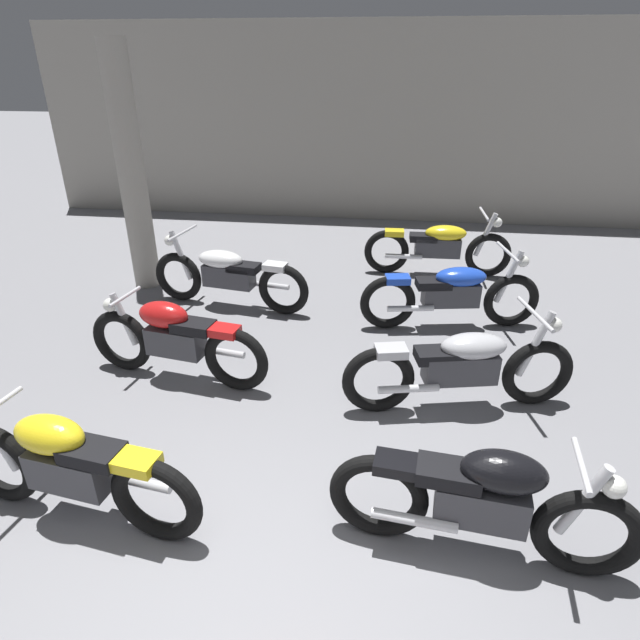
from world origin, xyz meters
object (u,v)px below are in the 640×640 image
at_px(motorcycle_left_row_0, 69,466).
at_px(motorcycle_right_row_0, 483,500).
at_px(motorcycle_left_row_1, 175,339).
at_px(support_pillar, 131,172).
at_px(motorcycle_right_row_2, 452,293).
at_px(motorcycle_left_row_2, 228,274).
at_px(motorcycle_right_row_1, 462,366).
at_px(motorcycle_right_row_3, 439,246).

bearing_deg(motorcycle_left_row_0, motorcycle_right_row_0, 1.42).
relative_size(motorcycle_left_row_0, motorcycle_left_row_1, 1.00).
bearing_deg(motorcycle_right_row_0, support_pillar, 135.02).
bearing_deg(motorcycle_left_row_1, motorcycle_right_row_2, 28.88).
xyz_separation_m(motorcycle_left_row_0, motorcycle_left_row_2, (0.04, 3.62, -0.01)).
height_order(motorcycle_left_row_1, motorcycle_left_row_2, motorcycle_left_row_2).
bearing_deg(motorcycle_left_row_2, motorcycle_left_row_0, -90.56).
xyz_separation_m(motorcycle_right_row_1, motorcycle_right_row_3, (0.00, 3.43, 0.00)).
height_order(motorcycle_left_row_1, motorcycle_right_row_0, same).
bearing_deg(motorcycle_left_row_0, motorcycle_left_row_1, 89.29).
relative_size(motorcycle_left_row_0, motorcycle_left_row_2, 0.91).
xyz_separation_m(motorcycle_left_row_1, motorcycle_right_row_0, (2.75, -1.78, 0.00)).
bearing_deg(motorcycle_left_row_1, motorcycle_right_row_0, -32.95).
distance_m(motorcycle_right_row_0, motorcycle_right_row_3, 5.09).
bearing_deg(motorcycle_right_row_0, motorcycle_left_row_0, -178.58).
xyz_separation_m(motorcycle_right_row_0, motorcycle_right_row_2, (0.09, 3.34, -0.01)).
distance_m(motorcycle_left_row_2, motorcycle_right_row_1, 3.35).
bearing_deg(motorcycle_right_row_0, motorcycle_right_row_3, 89.56).
relative_size(motorcycle_left_row_0, motorcycle_right_row_3, 0.90).
relative_size(motorcycle_left_row_1, motorcycle_right_row_3, 0.90).
relative_size(motorcycle_left_row_1, motorcycle_left_row_2, 0.91).
xyz_separation_m(motorcycle_left_row_0, motorcycle_right_row_1, (2.80, 1.73, -0.01)).
distance_m(motorcycle_left_row_1, motorcycle_right_row_1, 2.78).
bearing_deg(support_pillar, motorcycle_right_row_1, -30.69).
distance_m(motorcycle_left_row_2, motorcycle_right_row_2, 2.83).
xyz_separation_m(motorcycle_left_row_1, motorcycle_right_row_2, (2.83, 1.56, -0.01)).
height_order(motorcycle_left_row_0, motorcycle_right_row_1, motorcycle_right_row_1).
relative_size(support_pillar, motorcycle_left_row_2, 1.48).
xyz_separation_m(motorcycle_left_row_1, motorcycle_left_row_2, (0.01, 1.77, -0.01)).
distance_m(motorcycle_right_row_1, motorcycle_right_row_3, 3.43).
bearing_deg(motorcycle_right_row_2, motorcycle_right_row_3, 91.62).
distance_m(motorcycle_left_row_0, motorcycle_left_row_2, 3.62).
xyz_separation_m(support_pillar, motorcycle_left_row_2, (1.41, -0.59, -1.15)).
distance_m(support_pillar, motorcycle_right_row_1, 4.99).
height_order(motorcycle_left_row_0, motorcycle_right_row_2, motorcycle_right_row_2).
xyz_separation_m(support_pillar, motorcycle_right_row_3, (4.18, 0.95, -1.15)).
distance_m(support_pillar, motorcycle_right_row_3, 4.44).
relative_size(motorcycle_left_row_1, motorcycle_right_row_1, 0.92).
distance_m(motorcycle_left_row_0, motorcycle_right_row_3, 5.88).
relative_size(motorcycle_left_row_2, motorcycle_right_row_1, 1.01).
bearing_deg(motorcycle_right_row_1, motorcycle_right_row_2, 88.19).
xyz_separation_m(motorcycle_left_row_2, motorcycle_right_row_3, (2.77, 1.54, 0.00)).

